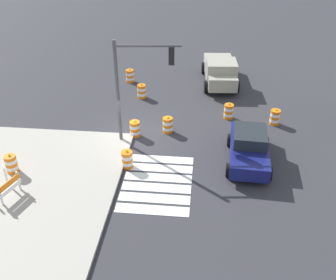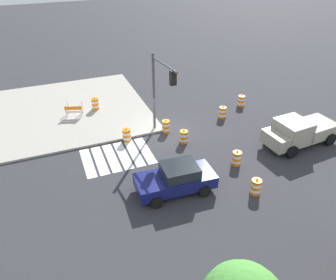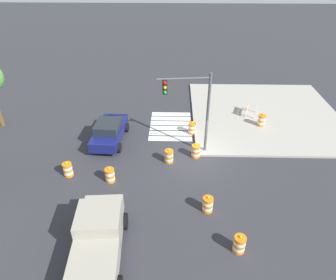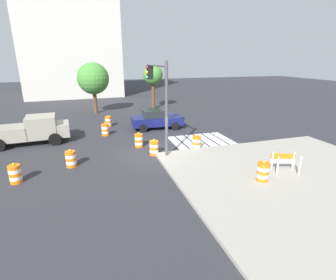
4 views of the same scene
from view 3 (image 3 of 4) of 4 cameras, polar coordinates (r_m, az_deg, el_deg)
ground_plane at (r=20.44m, az=5.36°, el=-3.11°), size 120.00×120.00×0.00m
sidewalk_corner at (r=26.51m, az=17.75°, el=4.71°), size 12.00×12.00×0.15m
crosswalk_stripes at (r=23.71m, az=0.50°, el=2.72°), size 4.35×3.20×0.02m
sports_car at (r=21.88m, az=-11.03°, el=1.64°), size 4.40×2.33×1.63m
pickup_truck at (r=14.62m, az=-12.96°, el=-17.44°), size 5.28×2.65×1.92m
traffic_barrel_near_corner at (r=16.50m, az=7.49°, el=-11.94°), size 0.56×0.56×1.02m
traffic_barrel_crosswalk_end at (r=15.08m, az=13.29°, el=-18.54°), size 0.56×0.56×1.02m
traffic_barrel_median_near at (r=20.15m, az=5.25°, el=-2.11°), size 0.56×0.56×1.02m
traffic_barrel_median_far at (r=18.45m, az=-10.88°, el=-6.51°), size 0.56×0.56×1.02m
traffic_barrel_far_curb at (r=19.61m, az=0.18°, el=-3.07°), size 0.56×0.56×1.02m
traffic_barrel_lane_center at (r=19.51m, az=-18.34°, el=-5.30°), size 0.56×0.56×1.02m
traffic_barrel_opposite_curb at (r=22.59m, az=4.56°, el=2.21°), size 0.56×0.56×1.02m
traffic_barrel_on_sidewalk at (r=24.36m, az=17.21°, el=3.59°), size 0.56×0.56×1.02m
construction_barricade at (r=25.63m, az=15.05°, el=5.81°), size 1.41×1.12×1.00m
traffic_light_pole at (r=18.78m, az=4.27°, el=7.41°), size 0.66×3.28×5.50m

